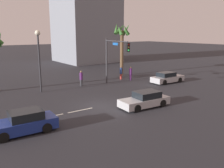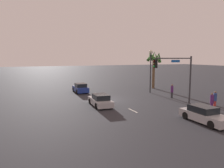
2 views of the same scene
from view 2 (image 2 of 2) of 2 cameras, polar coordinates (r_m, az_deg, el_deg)
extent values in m
plane|color=#28282D|center=(27.94, -0.71, -4.13)|extent=(220.00, 220.00, 0.00)
cube|color=silver|center=(44.91, -9.50, 0.05)|extent=(2.29, 0.14, 0.01)
cube|color=silver|center=(39.14, -7.42, -0.94)|extent=(1.83, 0.14, 0.01)
cube|color=silver|center=(32.28, -3.90, -2.61)|extent=(2.18, 0.14, 0.01)
cube|color=silver|center=(29.84, -2.24, -3.40)|extent=(2.24, 0.14, 0.01)
cube|color=silver|center=(22.38, 5.50, -6.98)|extent=(1.86, 0.14, 0.01)
cube|color=navy|center=(33.98, -8.32, -1.30)|extent=(4.22, 1.83, 0.73)
cube|color=black|center=(33.66, -8.24, -0.29)|extent=(2.04, 1.57, 0.54)
cylinder|color=black|center=(35.09, -10.11, -1.40)|extent=(0.64, 0.23, 0.64)
cylinder|color=black|center=(35.45, -7.52, -1.27)|extent=(0.64, 0.23, 0.64)
cylinder|color=black|center=(32.59, -9.18, -2.03)|extent=(0.64, 0.23, 0.64)
cylinder|color=black|center=(32.97, -6.41, -1.88)|extent=(0.64, 0.23, 0.64)
cube|color=#B7B7BC|center=(24.41, -3.13, -4.64)|extent=(4.54, 1.97, 0.63)
cube|color=black|center=(24.05, -2.96, -3.38)|extent=(2.22, 1.64, 0.56)
cylinder|color=black|center=(25.54, -5.79, -4.50)|extent=(0.65, 0.25, 0.64)
cylinder|color=black|center=(25.97, -2.29, -4.27)|extent=(0.65, 0.25, 0.64)
cylinder|color=black|center=(22.93, -4.09, -5.82)|extent=(0.65, 0.25, 0.64)
cylinder|color=black|center=(23.42, -0.22, -5.53)|extent=(0.65, 0.25, 0.64)
cube|color=#B7B7BC|center=(19.83, 23.30, -7.93)|extent=(4.52, 1.73, 0.67)
cube|color=black|center=(19.87, 22.82, -6.08)|extent=(2.17, 1.51, 0.53)
cylinder|color=black|center=(18.39, 24.67, -9.72)|extent=(0.64, 0.22, 0.64)
cylinder|color=black|center=(21.37, 22.07, -7.29)|extent=(0.64, 0.22, 0.64)
cylinder|color=black|center=(20.30, 18.82, -7.89)|extent=(0.64, 0.22, 0.64)
cylinder|color=#38383D|center=(26.96, 19.88, 1.01)|extent=(0.20, 0.20, 5.56)
cylinder|color=#38383D|center=(25.43, 16.00, 6.53)|extent=(0.46, 4.65, 0.12)
cube|color=black|center=(24.19, 11.40, 5.28)|extent=(0.34, 0.34, 0.95)
sphere|color=#360503|center=(24.10, 11.05, 5.99)|extent=(0.20, 0.20, 0.20)
sphere|color=#392605|center=(24.10, 11.03, 5.27)|extent=(0.20, 0.20, 0.20)
sphere|color=green|center=(24.11, 11.02, 4.56)|extent=(0.20, 0.20, 0.20)
cube|color=#1959B2|center=(25.57, 16.40, 5.80)|extent=(0.12, 1.10, 0.28)
cylinder|color=#2D2D33|center=(33.59, 10.09, 2.79)|extent=(0.18, 0.18, 5.97)
sphere|color=#F2EACC|center=(33.51, 10.22, 8.36)|extent=(0.56, 0.56, 0.56)
cylinder|color=#333338|center=(30.05, 15.47, -2.84)|extent=(0.36, 0.36, 0.77)
cylinder|color=#59266B|center=(29.92, 15.52, -1.32)|extent=(0.49, 0.49, 0.84)
sphere|color=#8C664C|center=(29.85, 15.55, -0.30)|extent=(0.23, 0.23, 0.23)
cylinder|color=#BF3833|center=(25.91, 25.42, -4.86)|extent=(0.32, 0.32, 0.76)
cylinder|color=#2D478C|center=(25.77, 25.51, -3.13)|extent=(0.43, 0.43, 0.83)
sphere|color=#8C664C|center=(25.69, 25.58, -1.98)|extent=(0.22, 0.22, 0.22)
cylinder|color=#59266B|center=(24.57, 24.73, -5.44)|extent=(0.33, 0.33, 0.76)
cylinder|color=#59266B|center=(24.42, 24.82, -3.61)|extent=(0.44, 0.44, 0.83)
sphere|color=#8C664C|center=(24.33, 24.89, -2.39)|extent=(0.23, 0.23, 0.23)
cylinder|color=brown|center=(38.48, 10.87, 2.92)|extent=(0.45, 0.45, 5.44)
cone|color=#38702D|center=(37.88, 11.63, 6.99)|extent=(0.68, 1.17, 1.44)
cone|color=#38702D|center=(38.15, 12.36, 6.94)|extent=(1.26, 1.32, 1.97)
cone|color=#38702D|center=(39.15, 11.79, 6.85)|extent=(1.43, 0.97, 1.95)
cone|color=#38702D|center=(39.26, 10.75, 7.36)|extent=(1.01, 1.35, 1.85)
cone|color=#38702D|center=(38.71, 9.86, 6.99)|extent=(1.33, 1.63, 1.50)
cone|color=#38702D|center=(38.09, 10.03, 7.34)|extent=(1.43, 0.76, 1.39)
cone|color=#38702D|center=(37.74, 10.51, 7.31)|extent=(1.46, 1.17, 1.44)
camera|label=1|loc=(36.59, -33.57, 7.30)|focal=38.27mm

